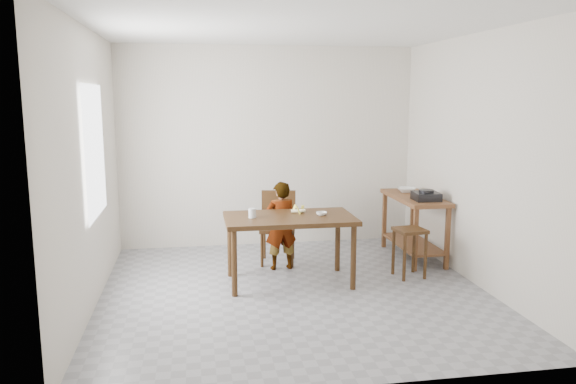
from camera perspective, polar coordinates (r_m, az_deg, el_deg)
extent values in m
cube|color=gray|center=(6.02, 0.65, -10.26)|extent=(4.00, 4.00, 0.04)
cube|color=white|center=(5.70, 0.70, 16.61)|extent=(4.00, 4.00, 0.04)
cube|color=beige|center=(7.68, -2.03, 4.60)|extent=(4.00, 0.04, 2.70)
cube|color=beige|center=(3.75, 6.20, -0.92)|extent=(4.00, 0.04, 2.70)
cube|color=beige|center=(5.70, -19.76, 2.22)|extent=(0.04, 4.00, 2.70)
cube|color=beige|center=(6.37, 18.87, 3.02)|extent=(0.04, 4.00, 2.70)
cube|color=white|center=(5.87, -19.03, 3.94)|extent=(0.02, 1.10, 1.30)
imported|color=white|center=(6.63, -0.76, -3.44)|extent=(0.42, 0.30, 1.05)
cylinder|color=silver|center=(6.02, -3.65, -2.15)|extent=(0.10, 0.10, 0.10)
imported|color=silver|center=(6.14, 3.43, -2.21)|extent=(0.16, 0.16, 0.04)
imported|color=silver|center=(7.46, 11.95, 0.21)|extent=(0.31, 0.31, 0.06)
cube|color=black|center=(6.93, 13.86, -0.42)|extent=(0.31, 0.31, 0.10)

